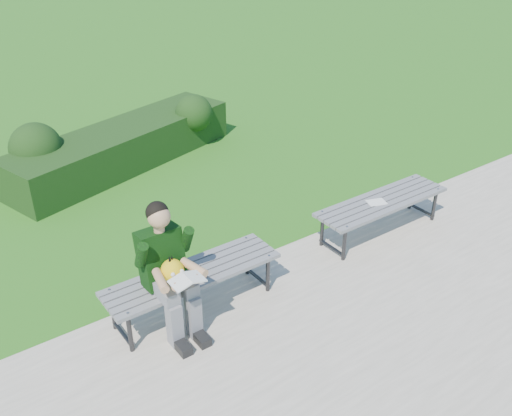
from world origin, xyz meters
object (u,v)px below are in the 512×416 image
hedge (118,144)px  paper_sheet (376,202)px  seated_boy (168,266)px  bench_right (382,204)px  bench_left (193,277)px

hedge → paper_sheet: (1.69, -3.74, 0.11)m
seated_boy → paper_sheet: size_ratio=5.07×
bench_right → seated_boy: 2.93m
hedge → seated_boy: size_ratio=2.95×
hedge → paper_sheet: 4.11m
bench_left → seated_boy: 0.43m
hedge → bench_right: (1.79, -3.74, 0.05)m
hedge → bench_right: size_ratio=2.15×
hedge → seated_boy: (-1.12, -3.79, 0.35)m
bench_right → paper_sheet: size_ratio=6.94×
bench_right → seated_boy: size_ratio=1.37×
bench_left → paper_sheet: size_ratio=6.94×
bench_right → bench_left: bearing=179.1°
bench_right → paper_sheet: (-0.10, -0.00, 0.06)m
bench_left → seated_boy: (-0.30, -0.09, 0.30)m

